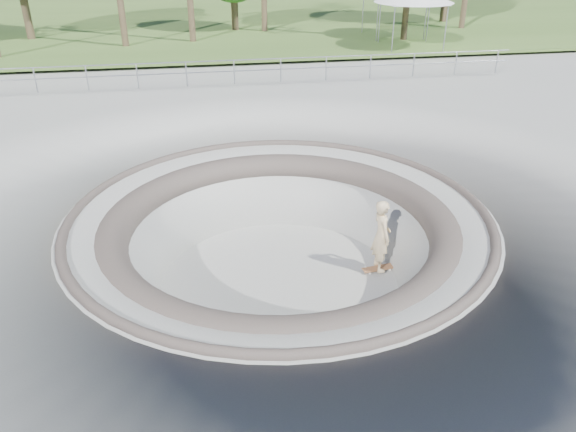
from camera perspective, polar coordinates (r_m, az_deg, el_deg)
The scene contains 7 objects.
ground at distance 13.58m, azimuth -0.90°, elevation 0.16°, with size 180.00×180.00×0.00m, color #9B9C97.
skate_bowl at distance 14.51m, azimuth -0.84°, elevation -6.27°, with size 14.00×14.00×4.10m.
grass_strip at distance 46.34m, azimuth -8.01°, elevation 19.83°, with size 180.00×36.00×0.12m.
distant_hills at distance 70.57m, azimuth -5.39°, elevation 16.59°, with size 103.20×45.00×28.60m.
safety_railing at distance 24.62m, azimuth -5.49°, elevation 14.38°, with size 25.00×0.06×1.03m.
skateboard at distance 15.06m, azimuth 9.17°, elevation -5.27°, with size 0.90×0.35×0.09m.
skater at distance 14.55m, azimuth 9.47°, elevation -1.95°, with size 0.72×0.47×1.97m, color #D4B989.
Camera 1 is at (-1.87, -11.91, 6.24)m, focal length 35.00 mm.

